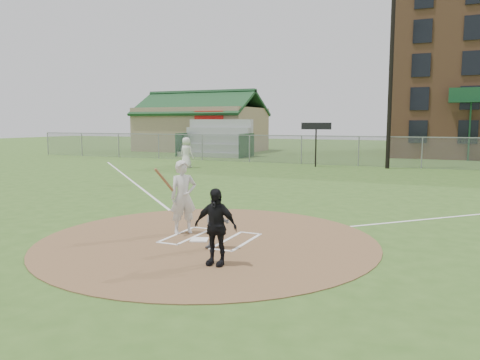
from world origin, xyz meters
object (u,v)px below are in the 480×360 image
at_px(ondeck_player, 186,153).
at_px(home_plate, 199,240).
at_px(catcher, 217,224).
at_px(batter_at_plate, 183,197).
at_px(umpire, 215,227).

bearing_deg(ondeck_player, home_plate, 129.43).
bearing_deg(ondeck_player, catcher, 130.53).
bearing_deg(ondeck_player, batter_at_plate, 128.25).
distance_m(home_plate, ondeck_player, 19.17).
xyz_separation_m(home_plate, umpire, (1.27, -1.61, 0.78)).
distance_m(catcher, umpire, 1.21).
relative_size(ondeck_player, batter_at_plate, 1.02).
distance_m(home_plate, catcher, 1.10).
xyz_separation_m(umpire, ondeck_player, (-11.15, 18.00, 0.17)).
relative_size(umpire, ondeck_player, 0.81).
bearing_deg(catcher, ondeck_player, 103.78).
height_order(home_plate, umpire, umpire).
height_order(umpire, ondeck_player, ondeck_player).
bearing_deg(catcher, home_plate, 127.05).
relative_size(catcher, batter_at_plate, 0.62).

